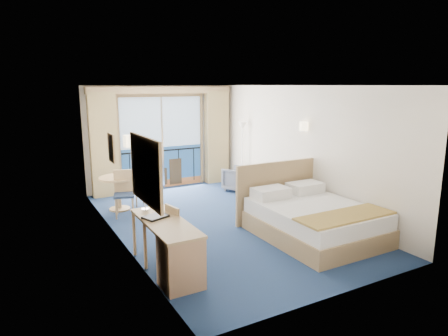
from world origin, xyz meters
TOP-DOWN VIEW (x-y plane):
  - floor at (0.00, 0.00)m, footprint 6.50×6.50m
  - room_walls at (0.00, 0.00)m, footprint 4.04×6.54m
  - balcony_door at (-0.01, 3.22)m, footprint 2.36×0.03m
  - curtain_left at (-1.55, 3.07)m, footprint 0.65×0.22m
  - curtain_right at (1.55, 3.07)m, footprint 0.65×0.22m
  - pelmet at (0.00, 3.10)m, footprint 3.80×0.25m
  - mirror at (-1.97, -1.50)m, footprint 0.05×1.25m
  - wall_print at (-1.97, 0.45)m, footprint 0.04×0.42m
  - sconce_left at (-1.94, -0.60)m, footprint 0.18×0.18m
  - sconce_right at (1.94, -0.15)m, footprint 0.18×0.18m
  - bed at (1.10, -1.45)m, footprint 1.92×2.28m
  - nightstand at (1.77, -0.05)m, footprint 0.42×0.40m
  - phone at (1.72, -0.04)m, footprint 0.16×0.13m
  - armchair at (1.60, 1.94)m, footprint 0.90×0.91m
  - floor_lamp at (1.83, 2.15)m, footprint 0.24×0.24m
  - desk at (-1.71, -1.93)m, footprint 0.56×1.64m
  - desk_chair at (-1.38, -1.17)m, footprint 0.45×0.44m
  - folder at (-1.78, -1.27)m, footprint 0.41×0.36m
  - desk_lamp at (-1.81, -0.89)m, footprint 0.12×0.12m
  - round_table at (-1.55, 1.82)m, footprint 0.83×0.83m
  - table_chair_a at (-1.01, 1.76)m, footprint 0.53×0.53m
  - table_chair_b at (-1.55, 1.37)m, footprint 0.52×0.52m

SIDE VIEW (x-z plane):
  - floor at x=0.00m, z-range 0.00..0.00m
  - nightstand at x=1.77m, z-range 0.00..0.55m
  - armchair at x=1.60m, z-range 0.00..0.62m
  - bed at x=1.10m, z-range -0.27..0.94m
  - desk at x=-1.71m, z-range 0.04..0.81m
  - table_chair_a at x=-1.01m, z-range 0.06..0.93m
  - desk_chair at x=-1.38m, z-range 0.06..0.94m
  - table_chair_b at x=-1.55m, z-range 0.06..1.02m
  - round_table at x=-1.55m, z-range 0.19..0.93m
  - phone at x=1.72m, z-range 0.55..0.63m
  - folder at x=-1.78m, z-range 0.77..0.80m
  - desk_lamp at x=-1.81m, z-range 0.88..1.34m
  - balcony_door at x=-0.01m, z-range -0.12..2.40m
  - curtain_left at x=-1.55m, z-range 0.00..2.55m
  - curtain_right at x=1.55m, z-range 0.00..2.55m
  - floor_lamp at x=1.83m, z-range 0.46..2.22m
  - mirror at x=-1.97m, z-range 1.08..2.03m
  - wall_print at x=-1.97m, z-range 1.34..1.86m
  - room_walls at x=0.00m, z-range 0.42..3.14m
  - sconce_left at x=-1.94m, z-range 1.76..1.94m
  - sconce_right at x=1.94m, z-range 1.76..1.94m
  - pelmet at x=0.00m, z-range 2.49..2.67m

